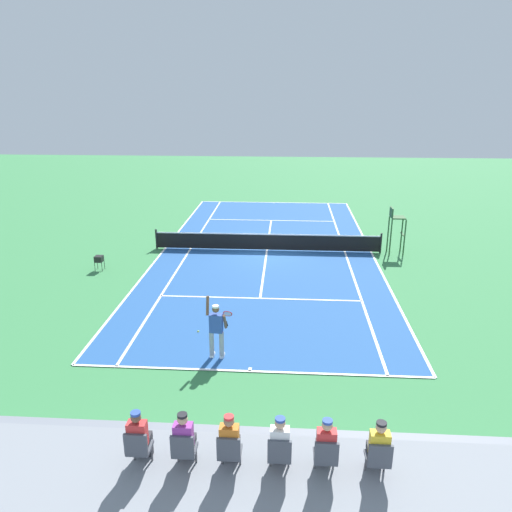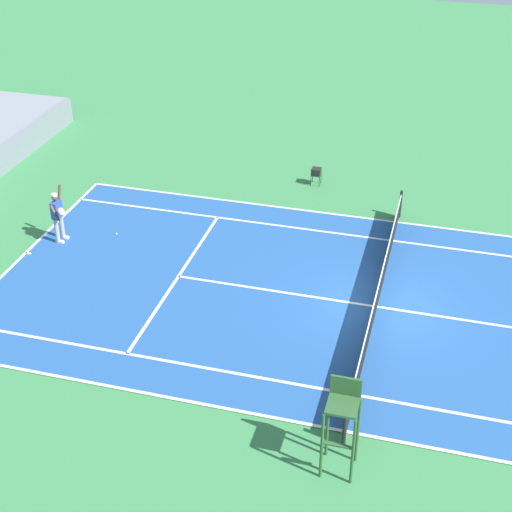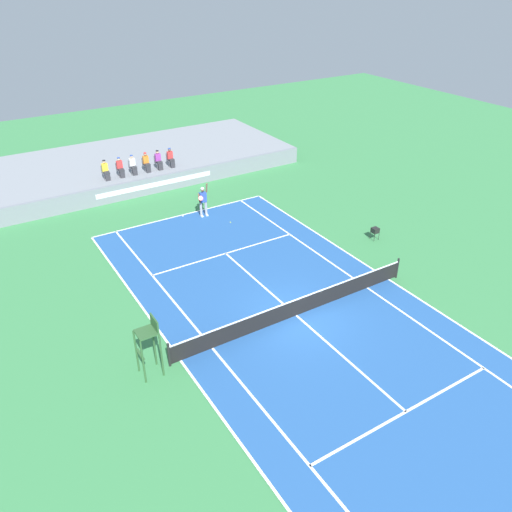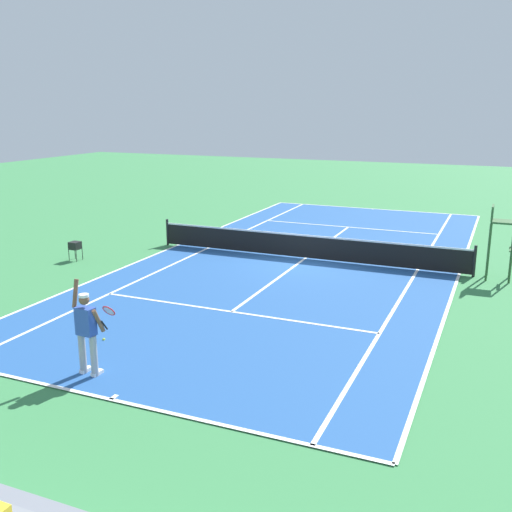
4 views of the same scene
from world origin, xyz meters
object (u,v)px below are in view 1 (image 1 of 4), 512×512
(tennis_ball, at_px, (198,331))
(umpire_chair, at_px, (396,224))
(spectator_seated_5, at_px, (139,438))
(tennis_player, at_px, (217,329))
(spectator_seated_0, at_px, (378,449))
(ball_hopper, at_px, (99,259))
(spectator_seated_1, at_px, (326,447))
(spectator_seated_2, at_px, (280,445))
(spectator_seated_4, at_px, (185,440))
(spectator_seated_3, at_px, (230,443))

(tennis_ball, xyz_separation_m, umpire_chair, (-8.63, -9.46, 1.52))
(spectator_seated_5, distance_m, tennis_player, 6.10)
(spectator_seated_0, xyz_separation_m, ball_hopper, (10.56, -13.66, -1.18))
(spectator_seated_1, xyz_separation_m, spectator_seated_5, (3.53, 0.00, 0.00))
(spectator_seated_2, height_order, spectator_seated_4, same)
(spectator_seated_1, bearing_deg, ball_hopper, -54.90)
(ball_hopper, bearing_deg, umpire_chair, -166.37)
(spectator_seated_3, relative_size, spectator_seated_5, 1.00)
(umpire_chair, xyz_separation_m, ball_hopper, (14.40, 3.49, -0.98))
(tennis_ball, bearing_deg, spectator_seated_5, 92.29)
(spectator_seated_1, height_order, spectator_seated_3, same)
(tennis_player, bearing_deg, spectator_seated_4, 92.57)
(spectator_seated_2, bearing_deg, tennis_player, -71.05)
(spectator_seated_2, distance_m, spectator_seated_4, 1.80)
(spectator_seated_2, relative_size, tennis_ball, 18.60)
(spectator_seated_2, height_order, tennis_player, spectator_seated_2)
(spectator_seated_1, height_order, ball_hopper, spectator_seated_1)
(spectator_seated_4, xyz_separation_m, tennis_player, (0.27, -6.03, -0.75))
(spectator_seated_5, height_order, tennis_ball, spectator_seated_5)
(tennis_ball, bearing_deg, spectator_seated_2, 111.18)
(spectator_seated_2, bearing_deg, tennis_ball, -68.82)
(spectator_seated_3, bearing_deg, spectator_seated_4, 0.00)
(spectator_seated_2, height_order, ball_hopper, spectator_seated_2)
(spectator_seated_3, distance_m, tennis_ball, 8.14)
(spectator_seated_5, bearing_deg, spectator_seated_1, 180.00)
(spectator_seated_4, distance_m, umpire_chair, 18.70)
(spectator_seated_1, relative_size, tennis_player, 0.61)
(spectator_seated_0, height_order, tennis_ball, spectator_seated_0)
(spectator_seated_0, bearing_deg, ball_hopper, -52.28)
(tennis_ball, bearing_deg, tennis_player, 118.71)
(spectator_seated_3, relative_size, umpire_chair, 0.52)
(spectator_seated_3, distance_m, umpire_chair, 18.37)
(spectator_seated_4, height_order, umpire_chair, umpire_chair)
(spectator_seated_0, relative_size, spectator_seated_1, 1.00)
(tennis_player, bearing_deg, spectator_seated_1, 115.87)
(spectator_seated_5, xyz_separation_m, tennis_ball, (0.31, -7.69, -1.71))
(spectator_seated_0, height_order, spectator_seated_2, same)
(spectator_seated_1, height_order, spectator_seated_5, same)
(spectator_seated_1, xyz_separation_m, spectator_seated_2, (0.85, 0.00, 0.00))
(spectator_seated_0, xyz_separation_m, umpire_chair, (-3.83, -17.15, -0.19))
(spectator_seated_4, relative_size, ball_hopper, 1.81)
(spectator_seated_1, distance_m, spectator_seated_4, 2.65)
(spectator_seated_2, bearing_deg, ball_hopper, -57.36)
(spectator_seated_5, relative_size, umpire_chair, 0.52)
(tennis_player, bearing_deg, spectator_seated_0, 122.80)
(spectator_seated_3, xyz_separation_m, ball_hopper, (7.81, -13.66, -1.18))
(umpire_chair, bearing_deg, spectator_seated_4, 66.53)
(tennis_player, height_order, tennis_ball, tennis_player)
(ball_hopper, bearing_deg, spectator_seated_1, 125.10)
(tennis_player, height_order, ball_hopper, tennis_player)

